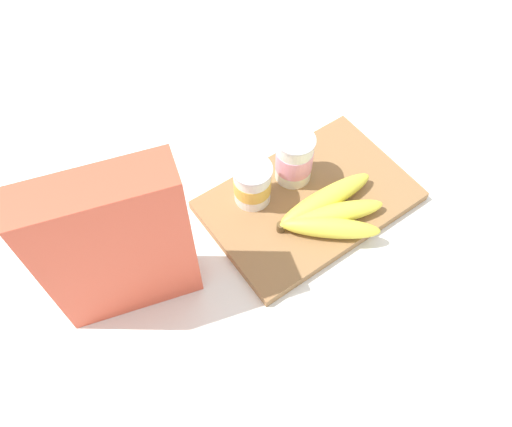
% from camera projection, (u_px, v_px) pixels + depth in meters
% --- Properties ---
extents(ground_plane, '(2.40, 2.40, 0.00)m').
position_uv_depth(ground_plane, '(309.00, 204.00, 0.89)').
color(ground_plane, white).
extents(cutting_board, '(0.35, 0.23, 0.02)m').
position_uv_depth(cutting_board, '(309.00, 201.00, 0.89)').
color(cutting_board, olive).
rests_on(cutting_board, ground_plane).
extents(cereal_box, '(0.21, 0.12, 0.28)m').
position_uv_depth(cereal_box, '(117.00, 247.00, 0.69)').
color(cereal_box, '#D85138').
rests_on(cereal_box, ground_plane).
extents(yogurt_cup_front, '(0.07, 0.07, 0.08)m').
position_uv_depth(yogurt_cup_front, '(252.00, 184.00, 0.85)').
color(yogurt_cup_front, white).
rests_on(yogurt_cup_front, cutting_board).
extents(yogurt_cup_back, '(0.07, 0.07, 0.10)m').
position_uv_depth(yogurt_cup_back, '(294.00, 158.00, 0.87)').
color(yogurt_cup_back, white).
rests_on(yogurt_cup_back, cutting_board).
extents(banana_bunch, '(0.20, 0.14, 0.04)m').
position_uv_depth(banana_bunch, '(329.00, 212.00, 0.84)').
color(banana_bunch, yellow).
rests_on(banana_bunch, cutting_board).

